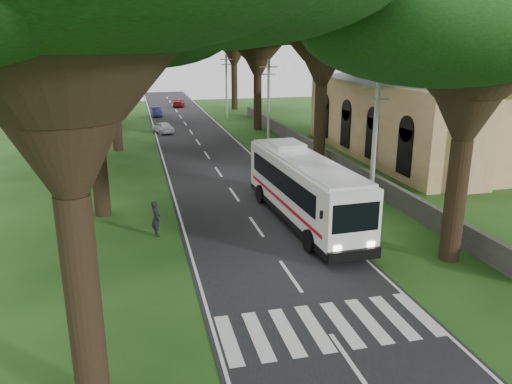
# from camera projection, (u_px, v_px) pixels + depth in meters

# --- Properties ---
(ground) EXTENTS (140.00, 140.00, 0.00)m
(ground) POSITION_uv_depth(u_px,v_px,m) (306.00, 299.00, 19.05)
(ground) COLOR #1C4112
(ground) RESTS_ON ground
(road) EXTENTS (8.00, 120.00, 0.04)m
(road) POSITION_uv_depth(u_px,v_px,m) (209.00, 158.00, 42.30)
(road) COLOR black
(road) RESTS_ON ground
(crosswalk) EXTENTS (8.00, 3.00, 0.01)m
(crosswalk) POSITION_uv_depth(u_px,v_px,m) (325.00, 327.00, 17.18)
(crosswalk) COLOR silver
(crosswalk) RESTS_ON ground
(property_wall) EXTENTS (0.35, 50.00, 1.20)m
(property_wall) POSITION_uv_depth(u_px,v_px,m) (313.00, 148.00, 43.24)
(property_wall) COLOR #383533
(property_wall) RESTS_ON ground
(church) EXTENTS (14.00, 24.00, 11.60)m
(church) POSITION_uv_depth(u_px,v_px,m) (425.00, 98.00, 41.73)
(church) COLOR tan
(church) RESTS_ON ground
(pole_near) EXTENTS (1.60, 0.24, 8.00)m
(pole_near) POSITION_uv_depth(u_px,v_px,m) (374.00, 153.00, 24.67)
(pole_near) COLOR gray
(pole_near) RESTS_ON ground
(pole_mid) EXTENTS (1.60, 0.24, 8.00)m
(pole_mid) POSITION_uv_depth(u_px,v_px,m) (268.00, 105.00, 43.27)
(pole_mid) COLOR gray
(pole_mid) RESTS_ON ground
(pole_far) EXTENTS (1.60, 0.24, 8.00)m
(pole_far) POSITION_uv_depth(u_px,v_px,m) (227.00, 86.00, 61.88)
(pole_far) COLOR gray
(pole_far) RESTS_ON ground
(tree_l_mida) EXTENTS (13.25, 13.25, 13.45)m
(tree_l_mida) POSITION_uv_depth(u_px,v_px,m) (85.00, 20.00, 25.36)
(tree_l_mida) COLOR black
(tree_l_mida) RESTS_ON ground
(tree_l_midb) EXTENTS (15.43, 15.43, 15.10)m
(tree_l_midb) POSITION_uv_depth(u_px,v_px,m) (107.00, 13.00, 41.86)
(tree_l_midb) COLOR black
(tree_l_midb) RESTS_ON ground
(tree_l_far) EXTENTS (14.69, 14.69, 13.78)m
(tree_l_far) POSITION_uv_depth(u_px,v_px,m) (106.00, 32.00, 58.71)
(tree_l_far) COLOR black
(tree_l_far) RESTS_ON ground
(tree_r_near) EXTENTS (14.14, 14.14, 14.09)m
(tree_r_near) POSITION_uv_depth(u_px,v_px,m) (479.00, 1.00, 19.45)
(tree_r_near) COLOR black
(tree_r_near) RESTS_ON ground
(tree_r_midb) EXTENTS (14.74, 14.74, 15.08)m
(tree_r_midb) POSITION_uv_depth(u_px,v_px,m) (258.00, 18.00, 52.68)
(tree_r_midb) COLOR black
(tree_r_midb) RESTS_ON ground
(tree_r_far) EXTENTS (13.99, 13.99, 15.93)m
(tree_r_far) POSITION_uv_depth(u_px,v_px,m) (234.00, 17.00, 69.38)
(tree_r_far) COLOR black
(tree_r_far) RESTS_ON ground
(coach_bus) EXTENTS (3.25, 12.14, 3.55)m
(coach_bus) POSITION_uv_depth(u_px,v_px,m) (303.00, 187.00, 26.88)
(coach_bus) COLOR white
(coach_bus) RESTS_ON ground
(distant_car_a) EXTENTS (2.49, 3.87, 1.23)m
(distant_car_a) POSITION_uv_depth(u_px,v_px,m) (163.00, 127.00, 53.54)
(distant_car_a) COLOR #B1B0B5
(distant_car_a) RESTS_ON road
(distant_car_b) EXTENTS (1.48, 3.65, 1.18)m
(distant_car_b) POSITION_uv_depth(u_px,v_px,m) (156.00, 112.00, 65.85)
(distant_car_b) COLOR navy
(distant_car_b) RESTS_ON road
(distant_car_c) EXTENTS (2.22, 4.21, 1.16)m
(distant_car_c) POSITION_uv_depth(u_px,v_px,m) (178.00, 103.00, 75.83)
(distant_car_c) COLOR maroon
(distant_car_c) RESTS_ON road
(pedestrian) EXTENTS (0.57, 0.74, 1.83)m
(pedestrian) POSITION_uv_depth(u_px,v_px,m) (156.00, 218.00, 25.08)
(pedestrian) COLOR black
(pedestrian) RESTS_ON ground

